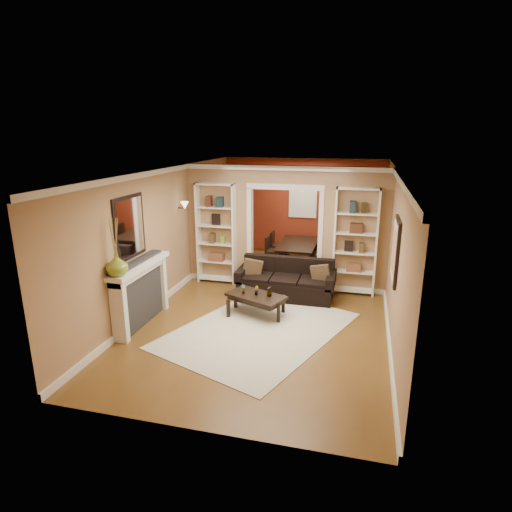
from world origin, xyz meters
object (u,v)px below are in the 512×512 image
(dining_table, at_px, (299,254))
(fireplace, at_px, (142,294))
(bookshelf_right, at_px, (355,242))
(coffee_table, at_px, (256,305))
(bookshelf_left, at_px, (216,234))
(sofa, at_px, (286,279))

(dining_table, bearing_deg, fireplace, 152.74)
(bookshelf_right, bearing_deg, coffee_table, -136.66)
(coffee_table, relative_size, bookshelf_left, 0.47)
(sofa, xyz_separation_m, coffee_table, (-0.38, -1.06, -0.20))
(bookshelf_left, bearing_deg, coffee_table, -50.47)
(bookshelf_left, xyz_separation_m, bookshelf_right, (3.10, 0.00, 0.00))
(coffee_table, bearing_deg, bookshelf_right, 65.78)
(coffee_table, distance_m, fireplace, 2.13)
(sofa, distance_m, fireplace, 3.00)
(coffee_table, relative_size, dining_table, 0.63)
(sofa, height_order, dining_table, sofa)
(coffee_table, height_order, fireplace, fireplace)
(fireplace, relative_size, dining_table, 0.99)
(sofa, relative_size, bookshelf_left, 0.89)
(coffee_table, bearing_deg, dining_table, 107.43)
(sofa, bearing_deg, fireplace, -139.37)
(sofa, height_order, fireplace, fireplace)
(dining_table, bearing_deg, bookshelf_left, 136.22)
(fireplace, distance_m, dining_table, 4.79)
(sofa, relative_size, fireplace, 1.21)
(sofa, height_order, bookshelf_left, bookshelf_left)
(fireplace, bearing_deg, coffee_table, 25.02)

